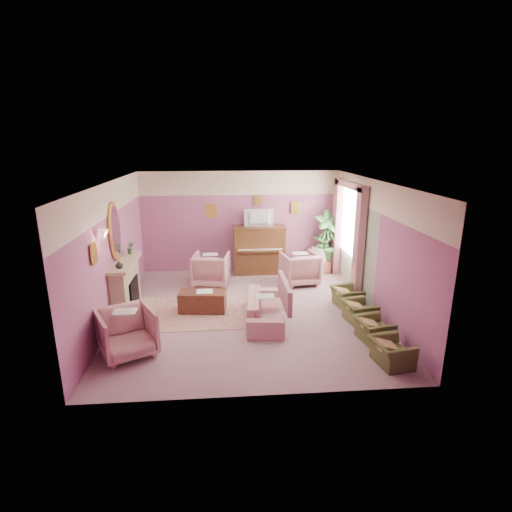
{
  "coord_description": "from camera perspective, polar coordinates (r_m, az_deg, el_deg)",
  "views": [
    {
      "loc": [
        -0.47,
        -8.02,
        3.59
      ],
      "look_at": [
        0.23,
        0.4,
        1.14
      ],
      "focal_mm": 28.0,
      "sensor_mm": 36.0,
      "label": 1
    }
  ],
  "objects": [
    {
      "name": "olive_chair_b",
      "position": [
        7.79,
        16.43,
        -9.62
      ],
      "size": [
        0.47,
        0.67,
        0.58
      ],
      "primitive_type": "imported",
      "color": "#4F5628",
      "rests_on": "floor"
    },
    {
      "name": "wall_right",
      "position": [
        8.91,
        16.62,
        1.25
      ],
      "size": [
        0.02,
        6.0,
        2.8
      ],
      "primitive_type": "cube",
      "color": "#834D7A",
      "rests_on": "floor"
    },
    {
      "name": "mirror_frame",
      "position": [
        8.7,
        -19.51,
        3.36
      ],
      "size": [
        0.04,
        0.72,
        1.2
      ],
      "primitive_type": "ellipsoid",
      "color": "yellow",
      "rests_on": "wall_left"
    },
    {
      "name": "pelmet",
      "position": [
        10.1,
        13.3,
        9.89
      ],
      "size": [
        0.16,
        2.2,
        0.16
      ],
      "primitive_type": "cube",
      "color": "#A86A71",
      "rests_on": "wall_right"
    },
    {
      "name": "print_back_mid",
      "position": [
        11.13,
        0.32,
        7.95
      ],
      "size": [
        0.22,
        0.03,
        0.26
      ],
      "primitive_type": "cube",
      "color": "yellow",
      "rests_on": "wall_back"
    },
    {
      "name": "piano",
      "position": [
        11.13,
        0.43,
        0.85
      ],
      "size": [
        1.4,
        0.6,
        1.3
      ],
      "primitive_type": "cube",
      "color": "#4F2F17",
      "rests_on": "floor"
    },
    {
      "name": "sconce_shade",
      "position": [
        7.65,
        -20.96,
        2.95
      ],
      "size": [
        0.2,
        0.2,
        0.16
      ],
      "primitive_type": "cone",
      "color": "tan",
      "rests_on": "wall_left"
    },
    {
      "name": "olive_chair_c",
      "position": [
        8.48,
        14.48,
        -7.27
      ],
      "size": [
        0.47,
        0.67,
        0.58
      ],
      "primitive_type": "imported",
      "color": "#4F5628",
      "rests_on": "floor"
    },
    {
      "name": "wall_back",
      "position": [
        11.24,
        -2.25,
        4.92
      ],
      "size": [
        5.5,
        0.02,
        2.8
      ],
      "primitive_type": "cube",
      "color": "#834D7A",
      "rests_on": "floor"
    },
    {
      "name": "television",
      "position": [
        10.87,
        0.47,
        5.62
      ],
      "size": [
        0.8,
        0.12,
        0.48
      ],
      "primitive_type": "imported",
      "color": "black",
      "rests_on": "piano"
    },
    {
      "name": "mantel_vase",
      "position": [
        8.33,
        -18.98,
        -1.19
      ],
      "size": [
        0.16,
        0.16,
        0.16
      ],
      "primitive_type": "imported",
      "color": "beige",
      "rests_on": "mantel_shelf"
    },
    {
      "name": "piano_keys",
      "position": [
        10.77,
        0.6,
        0.93
      ],
      "size": [
        1.2,
        0.08,
        0.02
      ],
      "primitive_type": "cube",
      "color": "silver",
      "rests_on": "piano"
    },
    {
      "name": "side_table",
      "position": [
        11.45,
        9.18,
        -0.48
      ],
      "size": [
        0.52,
        0.52,
        0.7
      ],
      "primitive_type": "cylinder",
      "color": "silver",
      "rests_on": "floor"
    },
    {
      "name": "curtain_right",
      "position": [
        11.17,
        11.46,
        4.01
      ],
      "size": [
        0.16,
        0.34,
        2.6
      ],
      "primitive_type": "cube",
      "color": "#A86A71",
      "rests_on": "floor"
    },
    {
      "name": "picture_rail_band",
      "position": [
        11.07,
        -2.31,
        10.37
      ],
      "size": [
        5.5,
        0.01,
        0.65
      ],
      "primitive_type": "cube",
      "color": "beige",
      "rests_on": "wall_back"
    },
    {
      "name": "floor",
      "position": [
        8.79,
        -1.27,
        -7.93
      ],
      "size": [
        5.5,
        6.0,
        0.01
      ],
      "primitive_type": "cube",
      "color": "gray",
      "rests_on": "ground"
    },
    {
      "name": "print_back_right",
      "position": [
        11.31,
        5.66,
        6.87
      ],
      "size": [
        0.26,
        0.03,
        0.34
      ],
      "primitive_type": "cube",
      "color": "yellow",
      "rests_on": "wall_back"
    },
    {
      "name": "print_left_wall",
      "position": [
        7.41,
        -22.15,
        0.35
      ],
      "size": [
        0.03,
        0.28,
        0.36
      ],
      "primitive_type": "cube",
      "color": "yellow",
      "rests_on": "wall_left"
    },
    {
      "name": "piano_top",
      "position": [
        10.98,
        0.44,
        4.18
      ],
      "size": [
        1.45,
        0.65,
        0.04
      ],
      "primitive_type": "cube",
      "color": "#4F2F17",
      "rests_on": "piano"
    },
    {
      "name": "sofa_throw",
      "position": [
        8.22,
        4.11,
        -5.19
      ],
      "size": [
        0.09,
        1.39,
        0.51
      ],
      "primitive_type": "cube",
      "color": "#A86A71",
      "rests_on": "sofa"
    },
    {
      "name": "coffee_table",
      "position": [
        8.81,
        -7.63,
        -6.43
      ],
      "size": [
        1.05,
        0.61,
        0.45
      ],
      "primitive_type": "cube",
      "rotation": [
        0.0,
        0.0,
        -0.11
      ],
      "color": "#4D2818",
      "rests_on": "floor"
    },
    {
      "name": "ceiling",
      "position": [
        8.07,
        -1.4,
        10.55
      ],
      "size": [
        5.5,
        6.0,
        0.01
      ],
      "primitive_type": "cube",
      "color": "white",
      "rests_on": "wall_back"
    },
    {
      "name": "palm_pot",
      "position": [
        11.43,
        9.88,
        -1.49
      ],
      "size": [
        0.34,
        0.34,
        0.34
      ],
      "primitive_type": "cylinder",
      "color": "#A35744",
      "rests_on": "floor"
    },
    {
      "name": "curtain_left",
      "position": [
        9.46,
        14.49,
        1.64
      ],
      "size": [
        0.16,
        0.34,
        2.6
      ],
      "primitive_type": "cube",
      "color": "#A86A71",
      "rests_on": "floor"
    },
    {
      "name": "mirror_glass",
      "position": [
        8.69,
        -19.35,
        3.37
      ],
      "size": [
        0.01,
        0.6,
        1.06
      ],
      "primitive_type": "ellipsoid",
      "color": "white",
      "rests_on": "wall_left"
    },
    {
      "name": "piano_keyshelf",
      "position": [
        10.78,
        0.6,
        0.72
      ],
      "size": [
        1.3,
        0.12,
        0.06
      ],
      "primitive_type": "cube",
      "color": "#4F2F17",
      "rests_on": "piano"
    },
    {
      "name": "print_back_left",
      "position": [
        11.14,
        -6.4,
        6.4
      ],
      "size": [
        0.3,
        0.03,
        0.38
      ],
      "primitive_type": "cube",
      "color": "yellow",
      "rests_on": "wall_back"
    },
    {
      "name": "palm_plant",
      "position": [
        11.2,
        10.09,
        2.85
      ],
      "size": [
        0.76,
        0.76,
        1.44
      ],
      "primitive_type": "imported",
      "color": "#417C3E",
      "rests_on": "palm_pot"
    },
    {
      "name": "area_rug",
      "position": [
        8.82,
        -6.94,
        -7.92
      ],
      "size": [
        2.53,
        1.84,
        0.01
      ],
      "primitive_type": "cube",
      "rotation": [
        0.0,
        0.0,
        0.01
      ],
      "color": "tan",
      "rests_on": "floor"
    },
    {
      "name": "floral_armchair_left",
      "position": [
        10.3,
        -6.47,
        -1.65
      ],
      "size": [
        0.87,
        0.87,
        0.91
      ],
      "primitive_type": "imported",
      "color": "#C78E8C",
      "rests_on": "floor"
    },
    {
      "name": "wall_front",
      "position": [
        5.49,
        0.57,
        -7.31
      ],
      "size": [
        5.5,
        0.02,
        2.8
      ],
      "primitive_type": "cube",
      "color": "#834D7A",
      "rests_on": "floor"
    },
    {
      "name": "mantel_plant",
      "position": [
        9.3,
        -17.51,
        1.08
      ],
      "size": [
        0.16,
        0.16,
        0.28
      ],
      "primitive_type": "imported",
      "color": "#417C3E",
      "rests_on": "mantel_shelf"
    },
    {
      "name": "wall_left",
      "position": [
        8.62,
        -19.91,
        0.46
      ],
      "size": [
        0.02,
        6.0,
        2.8
      ],
      "primitive_type": "cube",
      "color": "#834D7A",
      "rests_on": "floor"
    },
    {
      "name": "table_paper",
      "position": [
        8.73,
        -7.36,
        -5.03
      ],
      "size": [
        0.35,
        0.28,
        0.01
      ],
      "primitive_type": "cube",
      "color": "silver",
      "rests_on": "coffee_table"
    },
    {
      "name": "side_plant_big",
      "position": [
        11.32,
        9.3,
        2.04
      ],
      "size": [
        0.3,
        0.3,
        0.34
      ],
      "primitive_type": "imported",
      "color": "#417C3E",
      "rests_on": "side_table"
    },
    {
      "name": "stripe_panel",
      "position": [
        10.17,
        13.81,
        1.37
      ],
      "size": [
        0.01,
        3.0,
        2.15
      ],
      "primitive_type": "cube",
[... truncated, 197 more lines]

